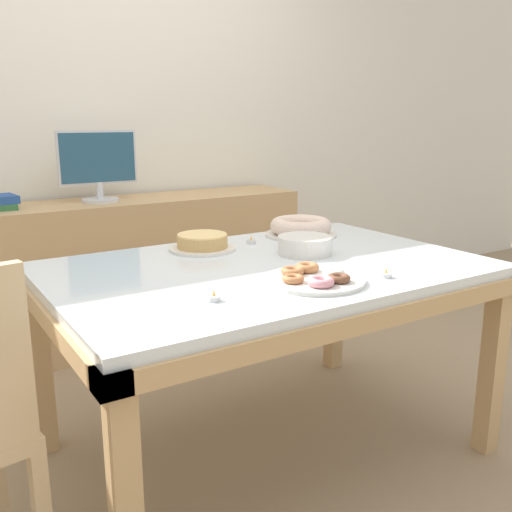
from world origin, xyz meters
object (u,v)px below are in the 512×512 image
at_px(plate_stack, 305,245).
at_px(tealight_near_front, 251,241).
at_px(cake_golden_bundt, 301,227).
at_px(pastry_platter, 315,278).
at_px(tealight_right_edge, 214,298).
at_px(tealight_centre, 386,275).
at_px(cake_chocolate_round, 202,243).
at_px(computer_monitor, 98,166).

xyz_separation_m(plate_stack, tealight_near_front, (-0.08, 0.27, -0.02)).
bearing_deg(cake_golden_bundt, pastry_platter, -123.31).
xyz_separation_m(plate_stack, tealight_right_edge, (-0.58, -0.33, -0.02)).
relative_size(tealight_centre, tealight_near_front, 1.00).
bearing_deg(cake_chocolate_round, tealight_centre, -64.59).
distance_m(computer_monitor, tealight_near_front, 1.13).
bearing_deg(tealight_centre, tealight_right_edge, 171.83).
xyz_separation_m(computer_monitor, tealight_centre, (0.40, -1.74, -0.25)).
relative_size(tealight_centre, tealight_right_edge, 1.00).
xyz_separation_m(cake_chocolate_round, tealight_near_front, (0.23, -0.01, -0.02)).
distance_m(cake_chocolate_round, tealight_right_edge, 0.66).
relative_size(cake_chocolate_round, tealight_right_edge, 6.66).
bearing_deg(tealight_near_front, plate_stack, -73.72).
xyz_separation_m(computer_monitor, tealight_right_edge, (-0.20, -1.66, -0.25)).
distance_m(plate_stack, tealight_right_edge, 0.66).
bearing_deg(tealight_centre, plate_stack, 93.08).
relative_size(plate_stack, tealight_right_edge, 5.25).
relative_size(computer_monitor, tealight_right_edge, 10.60).
bearing_deg(pastry_platter, tealight_near_front, 77.41).
distance_m(computer_monitor, tealight_centre, 1.81).
height_order(pastry_platter, tealight_centre, pastry_platter).
xyz_separation_m(computer_monitor, tealight_near_front, (0.30, -1.06, -0.25)).
xyz_separation_m(cake_chocolate_round, cake_golden_bundt, (0.50, 0.01, 0.01)).
height_order(plate_stack, tealight_centre, plate_stack).
relative_size(cake_golden_bundt, tealight_right_edge, 7.92).
bearing_deg(pastry_platter, cake_golden_bundt, 56.69).
xyz_separation_m(cake_golden_bundt, plate_stack, (-0.19, -0.29, -0.00)).
bearing_deg(tealight_centre, computer_monitor, 102.91).
height_order(cake_golden_bundt, tealight_right_edge, cake_golden_bundt).
height_order(plate_stack, tealight_right_edge, plate_stack).
distance_m(cake_chocolate_round, pastry_platter, 0.61).
bearing_deg(plate_stack, tealight_right_edge, -150.47).
distance_m(cake_golden_bundt, tealight_centre, 0.72).
height_order(tealight_centre, tealight_near_front, same).
distance_m(tealight_centre, tealight_near_front, 0.69).
height_order(computer_monitor, cake_chocolate_round, computer_monitor).
xyz_separation_m(pastry_platter, plate_stack, (0.21, 0.33, 0.02)).
bearing_deg(plate_stack, tealight_near_front, 106.28).
distance_m(cake_golden_bundt, pastry_platter, 0.74).
distance_m(pastry_platter, tealight_right_edge, 0.36).
bearing_deg(pastry_platter, tealight_centre, -19.22).
bearing_deg(pastry_platter, plate_stack, 57.35).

